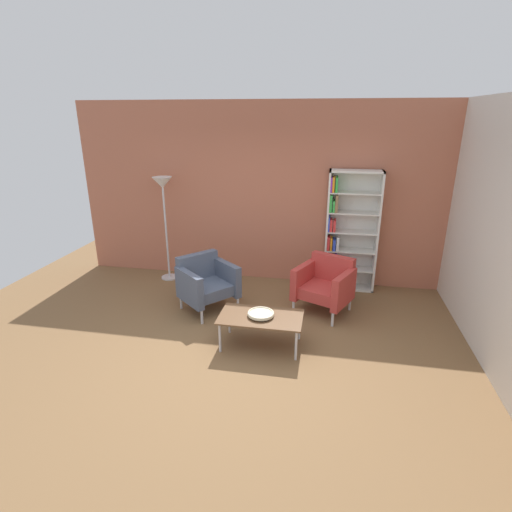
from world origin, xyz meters
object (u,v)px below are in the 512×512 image
armchair_near_window (206,282)px  floor_lamp_torchiere (163,195)px  armchair_corner_red (325,284)px  coffee_table_low (261,318)px  bookshelf_tall (347,233)px  decorative_bowl (261,314)px

armchair_near_window → floor_lamp_torchiere: bearing=85.9°
armchair_near_window → armchair_corner_red: 1.70m
coffee_table_low → armchair_near_window: (-0.95, 0.84, 0.05)m
armchair_near_window → armchair_corner_red: bearing=-40.8°
coffee_table_low → armchair_near_window: armchair_near_window is taller
coffee_table_low → floor_lamp_torchiere: (-1.93, 1.82, 1.08)m
bookshelf_tall → armchair_near_window: bearing=-149.6°
armchair_near_window → bookshelf_tall: bearing=-18.7°
armchair_corner_red → bookshelf_tall: bearing=97.2°
floor_lamp_torchiere → decorative_bowl: bearing=-43.4°
coffee_table_low → decorative_bowl: (0.00, 0.00, 0.07)m
decorative_bowl → armchair_near_window: 1.27m
bookshelf_tall → decorative_bowl: bearing=-117.1°
armchair_corner_red → floor_lamp_torchiere: floor_lamp_torchiere is taller
decorative_bowl → floor_lamp_torchiere: (-1.93, 1.82, 1.01)m
armchair_near_window → floor_lamp_torchiere: (-0.98, 0.98, 1.03)m
decorative_bowl → floor_lamp_torchiere: floor_lamp_torchiere is taller
bookshelf_tall → decorative_bowl: size_ratio=5.94×
decorative_bowl → bookshelf_tall: bearing=62.9°
armchair_corner_red → floor_lamp_torchiere: size_ratio=0.52×
bookshelf_tall → armchair_corner_red: bookshelf_tall is taller
coffee_table_low → armchair_corner_red: size_ratio=1.10×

